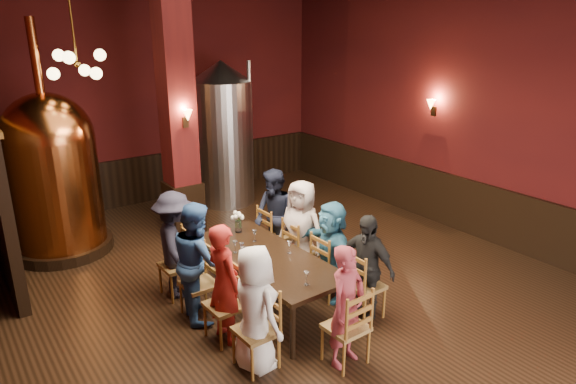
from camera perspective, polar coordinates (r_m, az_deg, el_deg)
room at (r=6.72m, az=0.06°, el=5.86°), size 10.00×10.02×4.50m
wainscot_right at (r=9.98m, az=18.84°, el=-1.32°), size 0.08×9.90×1.00m
wainscot_back at (r=11.44m, az=-14.65°, el=1.59°), size 7.90×0.08×1.00m
column at (r=8.98m, az=-12.19°, el=8.70°), size 0.58×0.58×4.50m
pendant_cluster at (r=8.49m, az=-22.38°, el=13.00°), size 0.90×0.90×1.70m
sconce_wall at (r=9.98m, az=15.93°, el=9.09°), size 0.20×0.20×0.36m
sconce_column at (r=8.71m, az=-11.35°, el=8.13°), size 0.20×0.20×0.36m
dining_table at (r=6.93m, az=-2.37°, el=-7.49°), size 1.06×2.42×0.75m
chair_0 at (r=5.91m, az=-3.60°, el=-15.10°), size 0.47×0.47×0.92m
person_0 at (r=5.76m, az=-3.65°, el=-12.82°), size 0.51×0.74×1.47m
chair_1 at (r=6.39m, az=-7.01°, el=-12.35°), size 0.47×0.47×0.92m
person_1 at (r=6.25m, az=-7.12°, el=-10.02°), size 0.40×0.57×1.51m
chair_2 at (r=6.90m, az=-9.83°, el=-10.01°), size 0.47×0.47×0.92m
person_2 at (r=6.75m, az=-9.99°, el=-7.54°), size 0.55×0.84×1.58m
chair_3 at (r=7.44m, az=-12.26°, el=-7.94°), size 0.47×0.47×0.92m
person_3 at (r=7.31m, az=-12.42°, el=-5.77°), size 0.81×1.11×1.54m
chair_4 at (r=6.85m, az=8.51°, el=-10.18°), size 0.47×0.47×0.92m
person_4 at (r=6.73m, az=8.62°, el=-8.24°), size 0.51×0.90×1.44m
chair_5 at (r=7.27m, az=4.73°, el=-8.22°), size 0.47×0.47×0.92m
person_5 at (r=7.16m, az=4.78°, el=-6.45°), size 0.66×1.37×1.42m
chair_6 at (r=7.72m, az=1.45°, el=-6.47°), size 0.47×0.47×0.92m
person_6 at (r=7.59m, az=1.47°, el=-4.34°), size 0.73×0.88×1.54m
chair_7 at (r=8.21m, az=-1.47°, el=-4.89°), size 0.47×0.47×0.92m
person_7 at (r=8.09m, az=-1.49°, el=-2.85°), size 0.43×0.78×1.55m
chair_8 at (r=6.00m, az=6.45°, el=-14.64°), size 0.47×0.47×0.92m
person_8 at (r=5.86m, az=6.55°, el=-12.50°), size 0.59×0.46×1.44m
copper_kettle at (r=9.14m, az=-24.67°, el=1.96°), size 1.81×1.81×3.78m
steel_vessel at (r=10.78m, az=-7.19°, el=6.45°), size 1.53×1.53×2.97m
rose_vase at (r=7.56m, az=-5.56°, el=-2.95°), size 0.19×0.19×0.33m
wine_glass_0 at (r=6.96m, az=-5.89°, el=-6.09°), size 0.07×0.07×0.17m
wine_glass_1 at (r=6.78m, az=-5.04°, el=-6.76°), size 0.07×0.07×0.17m
wine_glass_2 at (r=6.14m, az=2.07°, el=-9.56°), size 0.07×0.07×0.17m
wine_glass_3 at (r=6.89m, az=-5.18°, el=-6.34°), size 0.07×0.07×0.17m
wine_glass_4 at (r=7.28m, az=-3.73°, el=-4.88°), size 0.07×0.07×0.17m
wine_glass_5 at (r=6.91m, az=0.15°, el=-6.19°), size 0.07×0.07×0.17m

